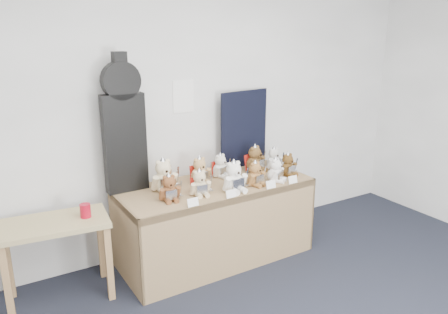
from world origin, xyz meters
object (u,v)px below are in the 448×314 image
teddy_front_centre (234,178)px  teddy_front_far_right (276,171)px  display_table (220,203)px  teddy_back_centre_left (200,171)px  teddy_back_far_left (166,178)px  teddy_back_left (164,177)px  teddy_front_right (255,175)px  teddy_front_end (288,165)px  teddy_back_centre_right (221,166)px  teddy_back_end (274,159)px  side_table (55,236)px  guitar_case (124,125)px  teddy_front_far_left (169,189)px  teddy_front_left (200,184)px  teddy_back_right (255,160)px  red_cup (85,211)px

teddy_front_centre → teddy_front_far_right: (0.46, 0.02, -0.02)m
display_table → teddy_front_far_right: size_ratio=6.98×
teddy_back_centre_left → teddy_back_far_left: 0.34m
teddy_front_centre → teddy_back_left: size_ratio=0.95×
teddy_front_right → teddy_back_left: teddy_back_left is taller
display_table → teddy_back_centre_left: size_ratio=6.50×
teddy_front_end → teddy_back_centre_right: size_ratio=0.97×
teddy_back_left → teddy_back_far_left: (0.02, 0.01, -0.02)m
teddy_back_left → teddy_back_end: bearing=0.3°
side_table → display_table: bearing=0.2°
guitar_case → teddy_front_far_right: (1.24, -0.48, -0.47)m
teddy_front_far_left → teddy_back_centre_right: 0.73m
display_table → teddy_front_right: bearing=-24.8°
display_table → teddy_back_end: teddy_back_end is taller
side_table → teddy_front_end: teddy_front_end is taller
teddy_front_left → teddy_back_left: 0.33m
teddy_front_centre → teddy_back_centre_right: (0.10, 0.39, -0.02)m
teddy_front_right → teddy_front_far_right: 0.22m
teddy_back_centre_right → side_table: bearing=168.2°
teddy_back_centre_right → teddy_back_end: teddy_back_centre_right is taller
display_table → teddy_front_centre: teddy_front_centre is taller
teddy_front_far_right → teddy_back_left: (-0.97, 0.31, 0.03)m
teddy_back_right → teddy_front_end: bearing=-73.3°
teddy_back_centre_left → red_cup: bearing=179.7°
teddy_back_centre_right → teddy_back_right: (0.37, -0.04, 0.02)m
teddy_front_left → teddy_back_left: size_ratio=0.79×
teddy_back_left → teddy_front_far_left: bearing=-102.5°
side_table → teddy_back_far_left: (0.95, 0.04, 0.29)m
teddy_front_centre → teddy_back_right: bearing=35.1°
teddy_back_right → teddy_front_right: bearing=-145.3°
teddy_front_centre → teddy_back_far_left: teddy_front_centre is taller
teddy_back_centre_left → teddy_back_right: bearing=-4.0°
teddy_back_end → teddy_back_left: bearing=177.0°
teddy_front_left → teddy_back_right: bearing=26.7°
teddy_back_left → teddy_back_centre_right: (0.61, 0.07, -0.03)m
teddy_front_right → teddy_front_left: bearing=163.3°
teddy_back_far_left → teddy_back_right: bearing=14.4°
teddy_front_right → teddy_front_far_right: size_ratio=0.99×
guitar_case → teddy_back_right: (1.25, -0.13, -0.46)m
display_table → teddy_front_far_right: bearing=-16.4°
guitar_case → teddy_back_left: 0.55m
guitar_case → teddy_back_centre_left: 0.80m
teddy_back_right → teddy_front_centre: bearing=-163.6°
teddy_back_end → guitar_case: bearing=170.2°
guitar_case → teddy_front_left: bearing=-42.9°
teddy_front_left → display_table: bearing=25.9°
teddy_front_end → teddy_back_far_left: size_ratio=0.94×
teddy_front_right → teddy_front_end: 0.43m
teddy_front_far_left → teddy_front_left: (0.27, -0.02, 0.00)m
teddy_front_far_left → teddy_back_centre_left: 0.49m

